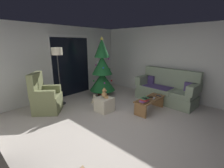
{
  "coord_description": "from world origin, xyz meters",
  "views": [
    {
      "loc": [
        -2.55,
        -2.03,
        1.91
      ],
      "look_at": [
        0.4,
        0.7,
        0.85
      ],
      "focal_mm": 25.0,
      "sensor_mm": 36.0,
      "label": 1
    }
  ],
  "objects": [
    {
      "name": "wall_back",
      "position": [
        0.0,
        3.06,
        1.25
      ],
      "size": [
        5.72,
        0.12,
        2.5
      ],
      "primitive_type": "cube",
      "color": "beige",
      "rests_on": "ground"
    },
    {
      "name": "ottoman",
      "position": [
        0.37,
        0.97,
        0.2
      ],
      "size": [
        0.44,
        0.44,
        0.4
      ],
      "primitive_type": "cube",
      "color": "beige",
      "rests_on": "ground"
    },
    {
      "name": "ground_plane",
      "position": [
        0.0,
        0.0,
        0.0
      ],
      "size": [
        7.0,
        7.0,
        0.0
      ],
      "primitive_type": "plane",
      "color": "#BCB2A8"
    },
    {
      "name": "patio_door_frame",
      "position": [
        0.65,
        2.99,
        1.1
      ],
      "size": [
        1.6,
        0.02,
        2.2
      ],
      "primitive_type": "cube",
      "color": "silver",
      "rests_on": "ground"
    },
    {
      "name": "teddy_bear_honey",
      "position": [
        0.38,
        0.97,
        0.52
      ],
      "size": [
        0.21,
        0.22,
        0.29
      ],
      "color": "tan",
      "rests_on": "ottoman"
    },
    {
      "name": "remote_graphite",
      "position": [
        1.59,
        -0.08,
        0.4
      ],
      "size": [
        0.07,
        0.16,
        0.02
      ],
      "primitive_type": "cube",
      "rotation": [
        0.0,
        0.0,
        6.13
      ],
      "color": "#333338",
      "rests_on": "coffee_table"
    },
    {
      "name": "cell_phone",
      "position": [
        0.88,
        -0.02,
        0.5
      ],
      "size": [
        0.12,
        0.16,
        0.01
      ],
      "primitive_type": "cube",
      "rotation": [
        0.0,
        0.0,
        0.43
      ],
      "color": "black",
      "rests_on": "book_stack"
    },
    {
      "name": "coffee_table",
      "position": [
        1.26,
        0.02,
        0.26
      ],
      "size": [
        1.1,
        0.4,
        0.39
      ],
      "color": "olive",
      "rests_on": "ground"
    },
    {
      "name": "floor_lamp",
      "position": [
        -0.2,
        2.38,
        1.51
      ],
      "size": [
        0.32,
        0.32,
        1.78
      ],
      "color": "#2D2D30",
      "rests_on": "ground"
    },
    {
      "name": "patio_door_glass",
      "position": [
        0.65,
        2.97,
        1.05
      ],
      "size": [
        1.5,
        0.02,
        2.1
      ],
      "primitive_type": "cube",
      "color": "black",
      "rests_on": "ground"
    },
    {
      "name": "armchair",
      "position": [
        -0.79,
        2.16,
        0.4
      ],
      "size": [
        0.97,
        0.97,
        1.13
      ],
      "color": "olive",
      "rests_on": "ground"
    },
    {
      "name": "christmas_tree",
      "position": [
        1.29,
        2.01,
        0.94
      ],
      "size": [
        0.93,
        0.93,
        2.13
      ],
      "color": "#4C1E19",
      "rests_on": "ground"
    },
    {
      "name": "remote_silver",
      "position": [
        1.31,
        -0.08,
        0.4
      ],
      "size": [
        0.16,
        0.09,
        0.02
      ],
      "primitive_type": "cube",
      "rotation": [
        0.0,
        0.0,
        4.99
      ],
      "color": "#ADADB2",
      "rests_on": "coffee_table"
    },
    {
      "name": "teddy_bear_cream_by_tree",
      "position": [
        0.6,
        1.67,
        0.12
      ],
      "size": [
        0.21,
        0.21,
        0.29
      ],
      "color": "beige",
      "rests_on": "ground"
    },
    {
      "name": "couch",
      "position": [
        2.32,
        0.01,
        0.4
      ],
      "size": [
        0.9,
        1.98,
        1.08
      ],
      "color": "gray",
      "rests_on": "ground"
    },
    {
      "name": "remote_black",
      "position": [
        1.32,
        0.06,
        0.4
      ],
      "size": [
        0.11,
        0.16,
        0.02
      ],
      "primitive_type": "cube",
      "rotation": [
        0.0,
        0.0,
        0.48
      ],
      "color": "black",
      "rests_on": "coffee_table"
    },
    {
      "name": "wall_right",
      "position": [
        2.86,
        0.0,
        1.25
      ],
      "size": [
        0.12,
        6.0,
        2.5
      ],
      "primitive_type": "cube",
      "color": "beige",
      "rests_on": "ground"
    },
    {
      "name": "book_stack",
      "position": [
        0.91,
        -0.01,
        0.44
      ],
      "size": [
        0.25,
        0.2,
        0.11
      ],
      "color": "#6B3D7A",
      "rests_on": "coffee_table"
    }
  ]
}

